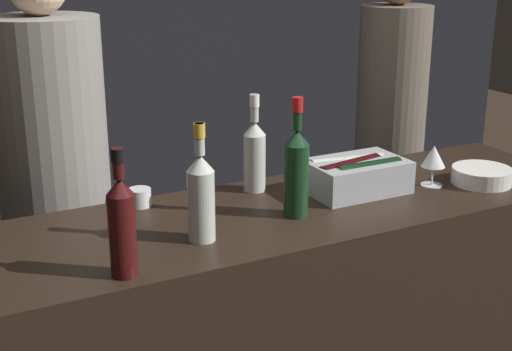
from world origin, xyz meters
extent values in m
cube|color=black|center=(0.00, 2.54, 1.40)|extent=(6.40, 0.06, 2.80)
cube|color=black|center=(0.00, 0.32, 0.50)|extent=(2.52, 0.64, 1.01)
cube|color=#9EA0A5|center=(0.40, 0.35, 1.06)|extent=(0.34, 0.23, 0.11)
cylinder|color=black|center=(0.42, 0.30, 1.09)|extent=(0.25, 0.07, 0.07)
cylinder|color=black|center=(0.37, 0.35, 1.09)|extent=(0.27, 0.12, 0.07)
cylinder|color=#B2B7AD|center=(0.40, 0.40, 1.09)|extent=(0.29, 0.11, 0.07)
cylinder|color=silver|center=(0.86, 0.21, 1.04)|extent=(0.22, 0.22, 0.06)
cylinder|color=gray|center=(0.86, 0.21, 1.06)|extent=(0.18, 0.18, 0.01)
cylinder|color=silver|center=(0.68, 0.28, 1.01)|extent=(0.08, 0.08, 0.00)
cylinder|color=silver|center=(0.68, 0.28, 1.04)|extent=(0.01, 0.01, 0.07)
cone|color=silver|center=(0.68, 0.28, 1.12)|extent=(0.09, 0.09, 0.08)
cylinder|color=silver|center=(-0.33, 0.57, 1.04)|extent=(0.08, 0.08, 0.06)
sphere|color=#EFB256|center=(-0.33, 0.57, 1.04)|extent=(0.03, 0.03, 0.03)
cylinder|color=#380F0F|center=(-0.54, 0.08, 1.12)|extent=(0.07, 0.07, 0.23)
cone|color=#380F0F|center=(-0.54, 0.08, 1.26)|extent=(0.07, 0.07, 0.04)
cylinder|color=#380F0F|center=(-0.54, 0.08, 1.32)|extent=(0.03, 0.03, 0.08)
cylinder|color=black|center=(-0.54, 0.08, 1.34)|extent=(0.04, 0.04, 0.04)
cylinder|color=#143319|center=(0.09, 0.25, 1.13)|extent=(0.08, 0.08, 0.24)
cone|color=#143319|center=(0.09, 0.25, 1.27)|extent=(0.08, 0.08, 0.05)
cylinder|color=#143319|center=(0.09, 0.25, 1.35)|extent=(0.03, 0.03, 0.10)
cylinder|color=red|center=(0.09, 0.25, 1.37)|extent=(0.03, 0.03, 0.05)
cylinder|color=#B2B7AD|center=(0.09, 0.53, 1.11)|extent=(0.08, 0.08, 0.21)
cone|color=#B2B7AD|center=(0.09, 0.53, 1.23)|extent=(0.08, 0.08, 0.05)
cylinder|color=#B2B7AD|center=(0.09, 0.53, 1.31)|extent=(0.03, 0.03, 0.10)
cylinder|color=white|center=(0.09, 0.53, 1.33)|extent=(0.03, 0.03, 0.04)
cylinder|color=#B2B7AD|center=(-0.26, 0.20, 1.11)|extent=(0.08, 0.08, 0.22)
cone|color=#B2B7AD|center=(-0.26, 0.20, 1.25)|extent=(0.08, 0.08, 0.05)
cylinder|color=#B2B7AD|center=(-0.26, 0.20, 1.32)|extent=(0.03, 0.03, 0.09)
cylinder|color=gold|center=(-0.26, 0.20, 1.34)|extent=(0.03, 0.03, 0.04)
cube|color=black|center=(-0.52, 1.00, 0.42)|extent=(0.31, 0.23, 0.84)
cylinder|color=slate|center=(-0.52, 1.00, 1.22)|extent=(0.41, 0.41, 0.76)
cube|color=black|center=(1.08, 1.04, 0.41)|extent=(0.25, 0.18, 0.83)
cylinder|color=#60564C|center=(1.08, 1.04, 1.20)|extent=(0.33, 0.33, 0.75)
camera|label=1|loc=(-1.02, -1.61, 1.85)|focal=50.00mm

